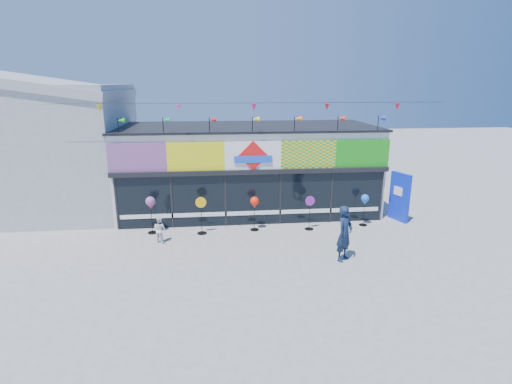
{
  "coord_description": "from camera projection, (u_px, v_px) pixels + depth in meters",
  "views": [
    {
      "loc": [
        -1.62,
        -13.23,
        6.06
      ],
      "look_at": [
        -0.02,
        2.0,
        1.88
      ],
      "focal_mm": 28.0,
      "sensor_mm": 36.0,
      "label": 1
    }
  ],
  "objects": [
    {
      "name": "spinner_1",
      "position": [
        201.0,
        215.0,
        16.43
      ],
      "size": [
        0.44,
        0.4,
        1.58
      ],
      "color": "black",
      "rests_on": "ground"
    },
    {
      "name": "child",
      "position": [
        160.0,
        229.0,
        15.62
      ],
      "size": [
        0.59,
        0.54,
        1.06
      ],
      "primitive_type": "imported",
      "rotation": [
        0.0,
        0.0,
        2.53
      ],
      "color": "white",
      "rests_on": "ground"
    },
    {
      "name": "spinner_0",
      "position": [
        151.0,
        204.0,
        16.39
      ],
      "size": [
        0.4,
        0.4,
        1.58
      ],
      "color": "black",
      "rests_on": "ground"
    },
    {
      "name": "adult_man",
      "position": [
        345.0,
        234.0,
        13.91
      ],
      "size": [
        0.86,
        0.84,
        1.99
      ],
      "primitive_type": "imported",
      "rotation": [
        0.0,
        0.0,
        0.75
      ],
      "color": "#12203A",
      "rests_on": "ground"
    },
    {
      "name": "blue_sign",
      "position": [
        399.0,
        197.0,
        18.01
      ],
      "size": [
        0.53,
        1.09,
        2.2
      ],
      "rotation": [
        0.0,
        0.0,
        0.34
      ],
      "color": "#0E2AD6",
      "rests_on": "ground"
    },
    {
      "name": "neighbour_building",
      "position": [
        41.0,
        144.0,
        19.31
      ],
      "size": [
        8.18,
        7.2,
        6.87
      ],
      "color": "#A7AAAC",
      "rests_on": "ground"
    },
    {
      "name": "ground",
      "position": [
        262.0,
        256.0,
        14.45
      ],
      "size": [
        80.0,
        80.0,
        0.0
      ],
      "primitive_type": "plane",
      "color": "gray",
      "rests_on": "ground"
    },
    {
      "name": "spinner_4",
      "position": [
        365.0,
        201.0,
        17.33
      ],
      "size": [
        0.36,
        0.36,
        1.42
      ],
      "color": "black",
      "rests_on": "ground"
    },
    {
      "name": "kite_shop",
      "position": [
        248.0,
        168.0,
        19.61
      ],
      "size": [
        16.0,
        5.7,
        5.31
      ],
      "color": "white",
      "rests_on": "ground"
    },
    {
      "name": "spinner_2",
      "position": [
        255.0,
        204.0,
        16.74
      ],
      "size": [
        0.37,
        0.37,
        1.48
      ],
      "color": "black",
      "rests_on": "ground"
    },
    {
      "name": "spinner_3",
      "position": [
        310.0,
        212.0,
        16.93
      ],
      "size": [
        0.42,
        0.38,
        1.48
      ],
      "color": "black",
      "rests_on": "ground"
    }
  ]
}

